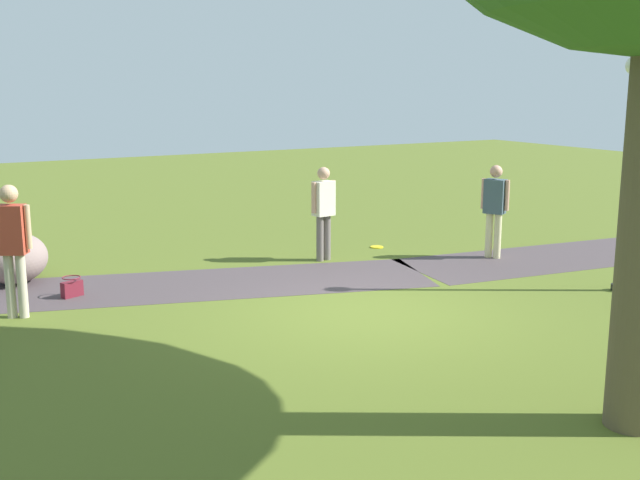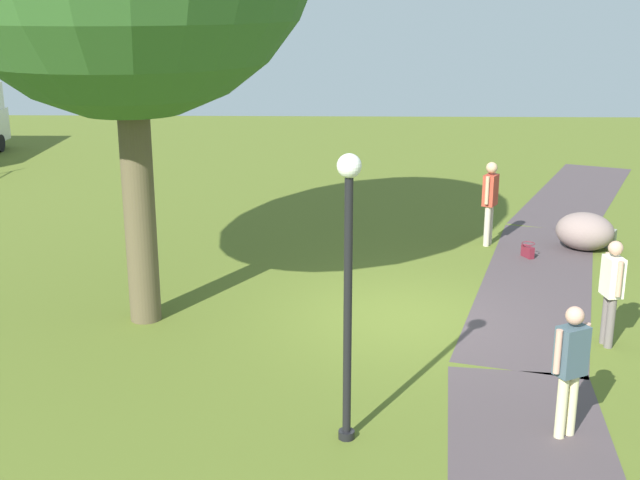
# 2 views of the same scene
# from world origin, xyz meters

# --- Properties ---
(ground_plane) EXTENTS (48.00, 48.00, 0.00)m
(ground_plane) POSITION_xyz_m (0.00, 0.00, 0.00)
(ground_plane) COLOR #536222
(footpath_segment_near) EXTENTS (8.18, 2.95, 0.01)m
(footpath_segment_near) POSITION_xyz_m (-6.03, -1.11, 0.00)
(footpath_segment_near) COLOR #483D40
(footpath_segment_near) RESTS_ON ground
(footpath_segment_mid) EXTENTS (8.23, 4.17, 0.01)m
(footpath_segment_mid) POSITION_xyz_m (1.77, -2.74, 0.00)
(footpath_segment_mid) COLOR #483D40
(footpath_segment_mid) RESTS_ON ground
(lamp_post) EXTENTS (0.28, 0.28, 3.53)m
(lamp_post) POSITION_xyz_m (-4.01, 0.87, 2.18)
(lamp_post) COLOR black
(lamp_post) RESTS_ON ground
(lawn_boulder) EXTENTS (1.45, 1.54, 0.80)m
(lawn_boulder) POSITION_xyz_m (3.96, -4.21, 0.40)
(lawn_boulder) COLOR gray
(lawn_boulder) RESTS_ON ground
(woman_with_handbag) EXTENTS (0.47, 0.38, 1.82)m
(woman_with_handbag) POSITION_xyz_m (4.24, -2.23, 1.07)
(woman_with_handbag) COLOR #C2B49B
(woman_with_handbag) RESTS_ON ground
(man_near_boulder) EXTENTS (0.38, 0.47, 1.69)m
(man_near_boulder) POSITION_xyz_m (-3.88, -1.80, 0.98)
(man_near_boulder) COLOR beige
(man_near_boulder) RESTS_ON ground
(passerby_on_path) EXTENTS (0.52, 0.29, 1.68)m
(passerby_on_path) POSITION_xyz_m (-1.10, -3.15, 0.97)
(passerby_on_path) COLOR #675E59
(passerby_on_path) RESTS_ON ground
(handbag_on_grass) EXTENTS (0.35, 0.35, 0.31)m
(handbag_on_grass) POSITION_xyz_m (3.37, -2.90, 0.14)
(handbag_on_grass) COLOR maroon
(handbag_on_grass) RESTS_ON ground
(frisbee_on_grass) EXTENTS (0.25, 0.25, 0.02)m
(frisbee_on_grass) POSITION_xyz_m (-2.54, -3.59, 0.01)
(frisbee_on_grass) COLOR yellow
(frisbee_on_grass) RESTS_ON ground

